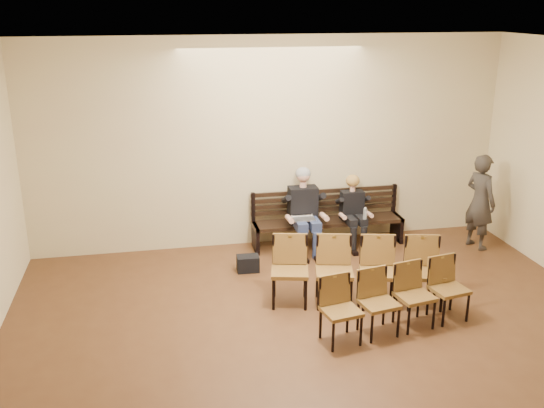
{
  "coord_description": "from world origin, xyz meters",
  "views": [
    {
      "loc": [
        -1.95,
        -4.67,
        3.97
      ],
      "look_at": [
        -0.17,
        4.05,
        1.01
      ],
      "focal_mm": 40.0,
      "sensor_mm": 36.0,
      "label": 1
    }
  ],
  "objects_px": {
    "seated_woman": "(353,215)",
    "laptop": "(304,220)",
    "chair_row_back": "(397,300)",
    "seated_man": "(304,210)",
    "water_bottle": "(365,220)",
    "passerby": "(481,195)",
    "chair_row_front": "(357,272)",
    "bench": "(328,232)",
    "bag": "(248,264)"
  },
  "relations": [
    {
      "from": "bench",
      "to": "seated_woman",
      "type": "xyz_separation_m",
      "value": [
        0.41,
        -0.12,
        0.32
      ]
    },
    {
      "from": "seated_man",
      "to": "water_bottle",
      "type": "distance_m",
      "value": 1.02
    },
    {
      "from": "seated_man",
      "to": "passerby",
      "type": "height_order",
      "value": "passerby"
    },
    {
      "from": "seated_man",
      "to": "water_bottle",
      "type": "bearing_deg",
      "value": -15.96
    },
    {
      "from": "bench",
      "to": "passerby",
      "type": "distance_m",
      "value": 2.62
    },
    {
      "from": "bag",
      "to": "seated_woman",
      "type": "bearing_deg",
      "value": 19.46
    },
    {
      "from": "seated_woman",
      "to": "water_bottle",
      "type": "distance_m",
      "value": 0.3
    },
    {
      "from": "seated_woman",
      "to": "bag",
      "type": "height_order",
      "value": "seated_woman"
    },
    {
      "from": "passerby",
      "to": "water_bottle",
      "type": "bearing_deg",
      "value": 66.37
    },
    {
      "from": "water_bottle",
      "to": "passerby",
      "type": "xyz_separation_m",
      "value": [
        1.94,
        -0.2,
        0.38
      ]
    },
    {
      "from": "seated_man",
      "to": "seated_woman",
      "type": "xyz_separation_m",
      "value": [
        0.86,
        0.0,
        -0.16
      ]
    },
    {
      "from": "seated_woman",
      "to": "laptop",
      "type": "distance_m",
      "value": 0.93
    },
    {
      "from": "bench",
      "to": "passerby",
      "type": "bearing_deg",
      "value": -13.74
    },
    {
      "from": "seated_man",
      "to": "water_bottle",
      "type": "xyz_separation_m",
      "value": [
        0.97,
        -0.28,
        -0.15
      ]
    },
    {
      "from": "passerby",
      "to": "chair_row_front",
      "type": "distance_m",
      "value": 3.15
    },
    {
      "from": "bench",
      "to": "seated_man",
      "type": "xyz_separation_m",
      "value": [
        -0.46,
        -0.12,
        0.48
      ]
    },
    {
      "from": "seated_man",
      "to": "chair_row_front",
      "type": "xyz_separation_m",
      "value": [
        0.21,
        -2.05,
        -0.23
      ]
    },
    {
      "from": "seated_woman",
      "to": "chair_row_back",
      "type": "distance_m",
      "value": 2.84
    },
    {
      "from": "water_bottle",
      "to": "seated_man",
      "type": "bearing_deg",
      "value": 164.04
    },
    {
      "from": "seated_man",
      "to": "chair_row_back",
      "type": "bearing_deg",
      "value": -80.12
    },
    {
      "from": "water_bottle",
      "to": "chair_row_front",
      "type": "height_order",
      "value": "chair_row_front"
    },
    {
      "from": "seated_woman",
      "to": "passerby",
      "type": "xyz_separation_m",
      "value": [
        2.05,
        -0.48,
        0.39
      ]
    },
    {
      "from": "bench",
      "to": "water_bottle",
      "type": "bearing_deg",
      "value": -37.86
    },
    {
      "from": "bench",
      "to": "bag",
      "type": "distance_m",
      "value": 1.72
    },
    {
      "from": "seated_man",
      "to": "chair_row_back",
      "type": "relative_size",
      "value": 0.7
    },
    {
      "from": "water_bottle",
      "to": "seated_woman",
      "type": "bearing_deg",
      "value": 110.54
    },
    {
      "from": "laptop",
      "to": "bag",
      "type": "distance_m",
      "value": 1.23
    },
    {
      "from": "water_bottle",
      "to": "passerby",
      "type": "distance_m",
      "value": 1.99
    },
    {
      "from": "laptop",
      "to": "bag",
      "type": "relative_size",
      "value": 1.07
    },
    {
      "from": "passerby",
      "to": "chair_row_back",
      "type": "xyz_separation_m",
      "value": [
        -2.42,
        -2.33,
        -0.52
      ]
    },
    {
      "from": "seated_woman",
      "to": "water_bottle",
      "type": "xyz_separation_m",
      "value": [
        0.1,
        -0.28,
        0.01
      ]
    },
    {
      "from": "bench",
      "to": "chair_row_front",
      "type": "relative_size",
      "value": 1.12
    },
    {
      "from": "water_bottle",
      "to": "bench",
      "type": "bearing_deg",
      "value": 142.14
    },
    {
      "from": "seated_man",
      "to": "bag",
      "type": "height_order",
      "value": "seated_man"
    },
    {
      "from": "chair_row_back",
      "to": "seated_man",
      "type": "bearing_deg",
      "value": 89.55
    },
    {
      "from": "seated_woman",
      "to": "chair_row_back",
      "type": "xyz_separation_m",
      "value": [
        -0.37,
        -2.81,
        -0.13
      ]
    },
    {
      "from": "laptop",
      "to": "passerby",
      "type": "height_order",
      "value": "passerby"
    },
    {
      "from": "laptop",
      "to": "chair_row_back",
      "type": "height_order",
      "value": "chair_row_back"
    },
    {
      "from": "laptop",
      "to": "seated_woman",
      "type": "bearing_deg",
      "value": 6.41
    },
    {
      "from": "seated_man",
      "to": "laptop",
      "type": "relative_size",
      "value": 3.91
    },
    {
      "from": "seated_woman",
      "to": "laptop",
      "type": "height_order",
      "value": "seated_woman"
    },
    {
      "from": "laptop",
      "to": "passerby",
      "type": "bearing_deg",
      "value": -9.81
    },
    {
      "from": "water_bottle",
      "to": "bag",
      "type": "xyz_separation_m",
      "value": [
        -2.03,
        -0.4,
        -0.43
      ]
    },
    {
      "from": "laptop",
      "to": "passerby",
      "type": "xyz_separation_m",
      "value": [
        2.96,
        -0.32,
        0.35
      ]
    },
    {
      "from": "chair_row_back",
      "to": "passerby",
      "type": "bearing_deg",
      "value": 33.61
    },
    {
      "from": "bag",
      "to": "passerby",
      "type": "distance_m",
      "value": 4.06
    },
    {
      "from": "water_bottle",
      "to": "passerby",
      "type": "relative_size",
      "value": 0.11
    },
    {
      "from": "laptop",
      "to": "bag",
      "type": "height_order",
      "value": "laptop"
    },
    {
      "from": "water_bottle",
      "to": "bag",
      "type": "relative_size",
      "value": 0.62
    },
    {
      "from": "laptop",
      "to": "chair_row_back",
      "type": "relative_size",
      "value": 0.18
    }
  ]
}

